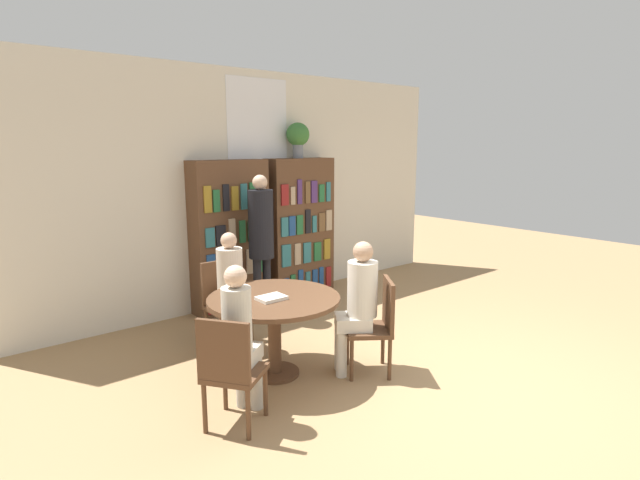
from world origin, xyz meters
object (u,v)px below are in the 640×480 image
(flower_vase, at_px, (298,136))
(seated_reader_right, at_px, (358,300))
(seated_reader_left, at_px, (232,285))
(seated_reader_back, at_px, (240,335))
(bookshelf_left, at_px, (230,237))
(chair_far_side, at_px, (377,322))
(bookshelf_right, at_px, (300,227))
(chair_left_side, at_px, (224,299))
(reading_table, at_px, (274,310))
(chair_near_camera, at_px, (230,368))
(librarian_standing, at_px, (261,232))

(flower_vase, height_order, seated_reader_right, flower_vase)
(seated_reader_left, relative_size, seated_reader_back, 1.00)
(bookshelf_left, distance_m, chair_far_side, 2.47)
(seated_reader_left, bearing_deg, bookshelf_left, -118.48)
(bookshelf_left, relative_size, bookshelf_right, 1.00)
(chair_left_side, relative_size, seated_reader_left, 0.73)
(seated_reader_right, bearing_deg, reading_table, 90.00)
(bookshelf_right, xyz_separation_m, seated_reader_right, (-1.13, -2.31, -0.24))
(chair_near_camera, distance_m, seated_reader_left, 1.51)
(bookshelf_left, relative_size, chair_left_side, 2.14)
(flower_vase, relative_size, reading_table, 0.40)
(librarian_standing, bearing_deg, chair_near_camera, -128.71)
(bookshelf_right, relative_size, reading_table, 1.59)
(chair_near_camera, distance_m, chair_far_side, 1.51)
(flower_vase, height_order, reading_table, flower_vase)
(chair_near_camera, distance_m, seated_reader_right, 1.38)
(chair_near_camera, height_order, seated_reader_left, seated_reader_left)
(bookshelf_left, distance_m, chair_near_camera, 2.81)
(chair_left_side, bearing_deg, librarian_standing, -149.35)
(flower_vase, bearing_deg, chair_left_side, -151.08)
(seated_reader_left, height_order, seated_reader_right, seated_reader_right)
(chair_far_side, bearing_deg, seated_reader_back, 121.32)
(flower_vase, xyz_separation_m, seated_reader_back, (-2.32, -2.30, -1.51))
(flower_vase, xyz_separation_m, reading_table, (-1.71, -1.87, -1.56))
(librarian_standing, bearing_deg, bookshelf_right, 27.39)
(seated_reader_back, bearing_deg, seated_reader_left, 117.14)
(chair_far_side, xyz_separation_m, seated_reader_left, (-0.74, 1.31, 0.19))
(bookshelf_left, distance_m, reading_table, 2.00)
(bookshelf_right, distance_m, chair_left_side, 2.01)
(bookshelf_left, height_order, bookshelf_right, same)
(bookshelf_left, height_order, chair_far_side, bookshelf_left)
(bookshelf_left, bearing_deg, seated_reader_left, -119.20)
(bookshelf_right, height_order, reading_table, bookshelf_right)
(seated_reader_right, bearing_deg, bookshelf_left, 35.99)
(seated_reader_left, xyz_separation_m, librarian_standing, (0.75, 0.61, 0.37))
(reading_table, bearing_deg, chair_far_side, -36.72)
(bookshelf_right, xyz_separation_m, chair_near_camera, (-2.49, -2.40, -0.45))
(flower_vase, bearing_deg, seated_reader_right, -115.53)
(bookshelf_left, relative_size, seated_reader_back, 1.55)
(reading_table, bearing_deg, chair_left_side, 89.28)
(bookshelf_left, height_order, librarian_standing, bookshelf_left)
(chair_near_camera, distance_m, seated_reader_back, 0.26)
(seated_reader_right, bearing_deg, chair_far_side, -90.00)
(bookshelf_left, bearing_deg, chair_far_side, -87.32)
(seated_reader_back, bearing_deg, seated_reader_right, 53.72)
(chair_far_side, distance_m, librarian_standing, 2.00)
(reading_table, bearing_deg, bookshelf_left, 71.25)
(chair_left_side, height_order, librarian_standing, librarian_standing)
(chair_far_side, bearing_deg, bookshelf_right, 14.58)
(reading_table, distance_m, librarian_standing, 1.62)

